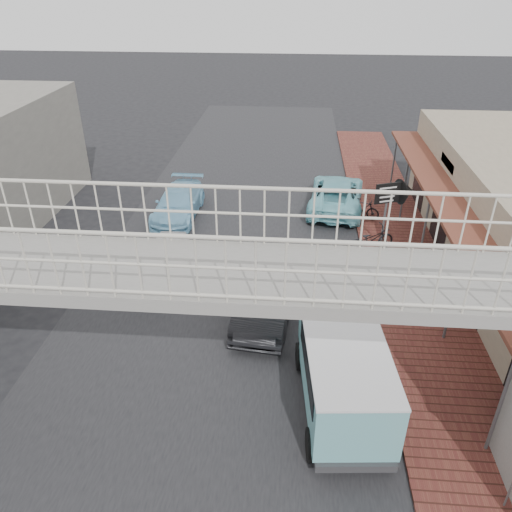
% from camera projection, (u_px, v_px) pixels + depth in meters
% --- Properties ---
extents(ground, '(120.00, 120.00, 0.00)m').
position_uv_depth(ground, '(210.00, 349.00, 14.60)').
color(ground, black).
rests_on(ground, ground).
extents(road_strip, '(10.00, 60.00, 0.01)m').
position_uv_depth(road_strip, '(210.00, 349.00, 14.60)').
color(road_strip, black).
rests_on(road_strip, ground).
extents(sidewalk, '(3.00, 40.00, 0.10)m').
position_uv_depth(sidewalk, '(416.00, 300.00, 16.70)').
color(sidewalk, brown).
rests_on(sidewalk, ground).
extents(footbridge, '(16.40, 2.40, 6.34)m').
position_uv_depth(footbridge, '(169.00, 358.00, 9.56)').
color(footbridge, gray).
rests_on(footbridge, ground).
extents(white_hatchback, '(1.59, 3.67, 1.23)m').
position_uv_depth(white_hatchback, '(165.00, 260.00, 17.86)').
color(white_hatchback, white).
rests_on(white_hatchback, ground).
extents(dark_sedan, '(2.04, 4.65, 1.49)m').
position_uv_depth(dark_sedan, '(267.00, 294.00, 15.77)').
color(dark_sedan, black).
rests_on(dark_sedan, ground).
extents(angkot_curb, '(2.87, 5.26, 1.40)m').
position_uv_depth(angkot_curb, '(336.00, 194.00, 22.92)').
color(angkot_curb, '#7CCCD7').
rests_on(angkot_curb, ground).
extents(angkot_far, '(1.86, 4.43, 1.28)m').
position_uv_depth(angkot_far, '(178.00, 203.00, 22.20)').
color(angkot_far, '#7BB7D6').
rests_on(angkot_far, ground).
extents(angkot_van, '(2.30, 4.42, 2.09)m').
position_uv_depth(angkot_van, '(344.00, 370.00, 11.93)').
color(angkot_van, black).
rests_on(angkot_van, ground).
extents(motorcycle_near, '(2.05, 1.43, 1.02)m').
position_uv_depth(motorcycle_near, '(371.00, 239.00, 19.25)').
color(motorcycle_near, black).
rests_on(motorcycle_near, sidewalk).
extents(motorcycle_far, '(1.53, 1.00, 0.89)m').
position_uv_depth(motorcycle_far, '(363.00, 209.00, 21.88)').
color(motorcycle_far, black).
rests_on(motorcycle_far, sidewalk).
extents(arrow_sign, '(1.65, 1.11, 2.73)m').
position_uv_depth(arrow_sign, '(404.00, 192.00, 18.98)').
color(arrow_sign, '#59595B').
rests_on(arrow_sign, sidewalk).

